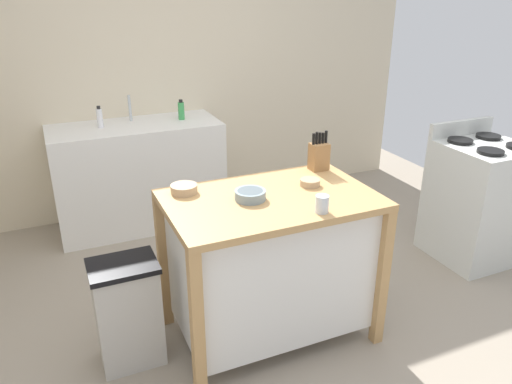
{
  "coord_description": "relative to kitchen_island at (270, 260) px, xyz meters",
  "views": [
    {
      "loc": [
        -1.07,
        -2.26,
        2.0
      ],
      "look_at": [
        0.01,
        0.2,
        0.86
      ],
      "focal_mm": 34.83,
      "sensor_mm": 36.0,
      "label": 1
    }
  ],
  "objects": [
    {
      "name": "stove",
      "position": [
        1.86,
        0.22,
        -0.04
      ],
      "size": [
        0.6,
        0.6,
        1.03
      ],
      "color": "silver",
      "rests_on": "ground"
    },
    {
      "name": "sink_faucet",
      "position": [
        -0.4,
        1.96,
        0.51
      ],
      "size": [
        0.02,
        0.02,
        0.22
      ],
      "color": "#B7BCC1",
      "rests_on": "sink_counter"
    },
    {
      "name": "bottle_dish_soap",
      "position": [
        0.01,
        1.83,
        0.48
      ],
      "size": [
        0.05,
        0.05,
        0.17
      ],
      "color": "green",
      "rests_on": "sink_counter"
    },
    {
      "name": "bowl_ceramic_small",
      "position": [
        -0.42,
        0.24,
        0.43
      ],
      "size": [
        0.15,
        0.15,
        0.05
      ],
      "color": "tan",
      "rests_on": "kitchen_island"
    },
    {
      "name": "bowl_ceramic_wide",
      "position": [
        -0.12,
        0.01,
        0.43
      ],
      "size": [
        0.17,
        0.17,
        0.05
      ],
      "color": "gray",
      "rests_on": "kitchen_island"
    },
    {
      "name": "knife_block",
      "position": [
        0.46,
        0.27,
        0.49
      ],
      "size": [
        0.11,
        0.09,
        0.25
      ],
      "color": "#9E7042",
      "rests_on": "kitchen_island"
    },
    {
      "name": "kitchen_island",
      "position": [
        0.0,
        0.0,
        0.0
      ],
      "size": [
        1.16,
        0.74,
        0.91
      ],
      "color": "tan",
      "rests_on": "ground"
    },
    {
      "name": "ground_plane",
      "position": [
        -0.01,
        -0.0,
        -0.51
      ],
      "size": [
        5.84,
        5.84,
        0.0
      ],
      "primitive_type": "plane",
      "color": "gray",
      "rests_on": "ground"
    },
    {
      "name": "wall_back",
      "position": [
        -0.01,
        2.17,
        0.79
      ],
      "size": [
        4.84,
        0.1,
        2.6
      ],
      "primitive_type": "cube",
      "color": "beige",
      "rests_on": "ground"
    },
    {
      "name": "sink_counter",
      "position": [
        -0.4,
        1.82,
        -0.05
      ],
      "size": [
        1.4,
        0.6,
        0.91
      ],
      "color": "white",
      "rests_on": "ground"
    },
    {
      "name": "drinking_cup",
      "position": [
        0.15,
        -0.29,
        0.45
      ],
      "size": [
        0.07,
        0.07,
        0.09
      ],
      "color": "silver",
      "rests_on": "kitchen_island"
    },
    {
      "name": "bottle_hand_soap",
      "position": [
        -0.66,
        1.84,
        0.48
      ],
      "size": [
        0.05,
        0.05,
        0.18
      ],
      "color": "white",
      "rests_on": "sink_counter"
    },
    {
      "name": "trash_bin",
      "position": [
        -0.82,
        0.09,
        -0.19
      ],
      "size": [
        0.36,
        0.28,
        0.63
      ],
      "color": "#B7B2A8",
      "rests_on": "ground"
    },
    {
      "name": "bowl_stoneware_deep",
      "position": [
        0.28,
        0.06,
        0.42
      ],
      "size": [
        0.12,
        0.12,
        0.04
      ],
      "color": "tan",
      "rests_on": "kitchen_island"
    }
  ]
}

